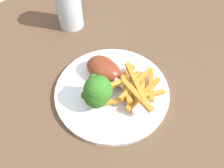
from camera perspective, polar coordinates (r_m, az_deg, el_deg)
dining_table at (r=0.58m, az=2.35°, el=-6.66°), size 1.24×0.84×0.74m
dinner_plate at (r=0.49m, az=0.00°, el=-1.82°), size 0.25×0.25×0.01m
broccoli_floret_front at (r=0.43m, az=-3.48°, el=-1.41°), size 0.05×0.05×0.07m
broccoli_floret_middle at (r=0.43m, az=-4.28°, el=-2.69°), size 0.06×0.05×0.06m
broccoli_floret_back at (r=0.43m, az=-3.81°, el=-1.40°), size 0.06×0.06×0.08m
carrot_fries_pile at (r=0.46m, az=6.13°, el=-0.95°), size 0.13×0.13×0.04m
chicken_drumstick_near at (r=0.49m, az=-2.09°, el=3.75°), size 0.13×0.10×0.04m
chicken_drumstick_far at (r=0.49m, az=-1.81°, el=3.63°), size 0.14×0.08×0.04m
water_glass at (r=0.63m, az=-11.13°, el=19.21°), size 0.07×0.07×0.12m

